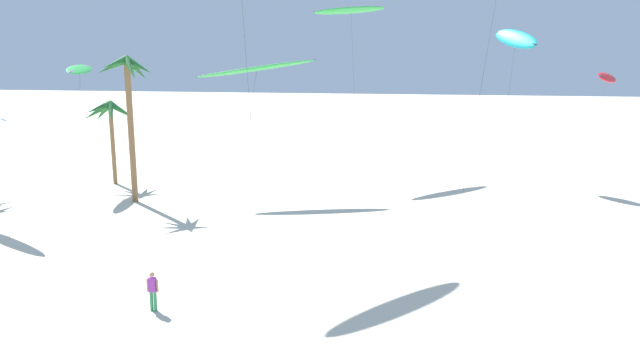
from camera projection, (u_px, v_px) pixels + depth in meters
palm_tree_1 at (110, 115)px, 49.15m from camera, size 4.25×4.69×6.74m
palm_tree_3 at (127, 85)px, 42.61m from camera, size 4.12×3.87×10.31m
flying_kite_0 at (257, 69)px, 45.67m from camera, size 8.57×8.27×10.16m
flying_kite_2 at (80, 69)px, 47.63m from camera, size 4.13×8.64×9.73m
flying_kite_3 at (516, 39)px, 49.56m from camera, size 3.74×4.24×12.74m
flying_kite_5 at (351, 10)px, 53.16m from camera, size 6.22×6.74×14.68m
flying_kite_6 at (607, 78)px, 61.07m from camera, size 5.48×12.17×8.74m
person_foreground_walker at (153, 290)px, 25.74m from camera, size 0.51×0.21×1.71m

